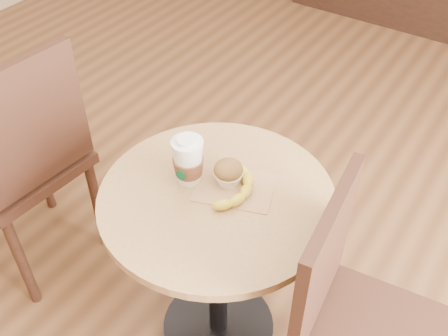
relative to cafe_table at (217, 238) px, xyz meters
name	(u,v)px	position (x,y,z in m)	size (l,w,h in m)	color
cafe_table	(217,238)	(0.00, 0.00, 0.00)	(0.74, 0.74, 0.75)	black
chair_left	(23,161)	(-0.82, -0.11, 0.03)	(0.49, 0.49, 1.04)	#381E13
chair_right	(356,326)	(0.52, -0.05, 0.00)	(0.48, 0.48, 0.99)	#381E13
kraft_bag	(235,188)	(0.03, 0.06, 0.21)	(0.24, 0.18, 0.00)	tan
coffee_cup	(188,162)	(-0.11, 0.01, 0.28)	(0.10, 0.10, 0.17)	white
muffin	(228,173)	(0.00, 0.06, 0.25)	(0.09, 0.09, 0.08)	white
banana	(230,185)	(0.02, 0.04, 0.22)	(0.17, 0.23, 0.03)	yellow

